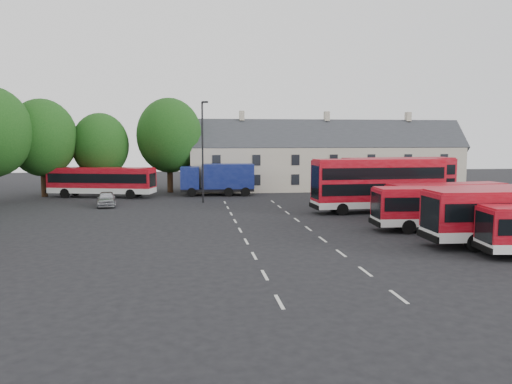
# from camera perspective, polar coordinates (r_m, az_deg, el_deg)

# --- Properties ---
(ground) EXTENTS (140.00, 140.00, 0.00)m
(ground) POSITION_cam_1_polar(r_m,az_deg,el_deg) (33.85, -1.50, -4.99)
(ground) COLOR black
(ground) RESTS_ON ground
(lane_markings) EXTENTS (5.15, 33.80, 0.01)m
(lane_markings) POSITION_cam_1_polar(r_m,az_deg,el_deg) (36.13, 2.13, -4.28)
(lane_markings) COLOR beige
(lane_markings) RESTS_ON ground
(treeline) EXTENTS (29.92, 32.59, 12.01)m
(treeline) POSITION_cam_1_polar(r_m,az_deg,el_deg) (55.20, -25.86, 5.64)
(treeline) COLOR black
(treeline) RESTS_ON ground
(terrace_houses) EXTENTS (35.70, 7.13, 10.06)m
(terrace_houses) POSITION_cam_1_polar(r_m,az_deg,el_deg) (65.47, 8.02, 3.67)
(terrace_houses) COLOR beige
(terrace_houses) RESTS_ON ground
(bus_row_c) EXTENTS (11.10, 3.19, 3.10)m
(bus_row_c) POSITION_cam_1_polar(r_m,az_deg,el_deg) (38.02, 21.43, -1.35)
(bus_row_c) COLOR silver
(bus_row_c) RESTS_ON ground
(bus_row_d) EXTENTS (10.11, 2.49, 2.85)m
(bus_row_d) POSITION_cam_1_polar(r_m,az_deg,el_deg) (42.57, 23.12, -0.88)
(bus_row_d) COLOR silver
(bus_row_d) RESTS_ON ground
(bus_row_e) EXTENTS (10.40, 3.60, 2.88)m
(bus_row_e) POSITION_cam_1_polar(r_m,az_deg,el_deg) (43.87, 20.98, -0.58)
(bus_row_e) COLOR silver
(bus_row_e) RESTS_ON ground
(bus_dd_south) EXTENTS (11.71, 3.18, 4.76)m
(bus_dd_south) POSITION_cam_1_polar(r_m,az_deg,el_deg) (45.51, 13.77, 1.11)
(bus_dd_south) COLOR silver
(bus_dd_south) RESTS_ON ground
(bus_dd_north) EXTENTS (11.70, 4.18, 4.69)m
(bus_dd_north) POSITION_cam_1_polar(r_m,az_deg,el_deg) (51.26, 15.99, 1.54)
(bus_dd_north) COLOR silver
(bus_dd_north) RESTS_ON ground
(bus_north) EXTENTS (12.10, 5.51, 3.34)m
(bus_north) POSITION_cam_1_polar(r_m,az_deg,el_deg) (58.59, -17.21, 1.38)
(bus_north) COLOR silver
(bus_north) RESTS_ON ground
(box_truck) EXTENTS (8.46, 2.95, 3.66)m
(box_truck) POSITION_cam_1_polar(r_m,az_deg,el_deg) (57.86, -4.30, 1.63)
(box_truck) COLOR black
(box_truck) RESTS_ON ground
(silver_car) EXTENTS (2.27, 4.47, 1.46)m
(silver_car) POSITION_cam_1_polar(r_m,az_deg,el_deg) (50.62, -16.73, -0.75)
(silver_car) COLOR #A7A8AE
(silver_car) RESTS_ON ground
(lamppost) EXTENTS (0.71, 0.47, 10.31)m
(lamppost) POSITION_cam_1_polar(r_m,az_deg,el_deg) (51.17, -6.10, 4.90)
(lamppost) COLOR black
(lamppost) RESTS_ON ground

